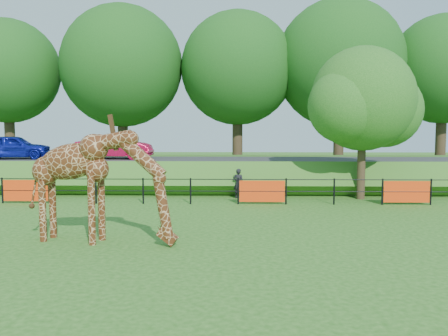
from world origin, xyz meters
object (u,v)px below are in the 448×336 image
Objects in this scene: giraffe at (101,186)px; car_red at (115,147)px; car_blue at (14,147)px; tree_east at (365,103)px; visitor at (238,183)px.

car_red is (-2.84, 13.36, 0.47)m from giraffe.
tree_east reaches higher than car_blue.
car_red is at bearing 114.09° from giraffe.
car_red is 13.49m from tree_east.
car_blue is at bearing 165.00° from tree_east.
visitor is (12.34, -4.81, -1.40)m from car_blue.
car_blue reaches higher than visitor.
car_red is 0.60× the size of tree_east.
car_blue is at bearing 94.49° from car_red.
car_red is (5.56, 0.13, 0.01)m from car_blue.
giraffe is at bearing -155.68° from car_blue.
visitor is at bearing 76.98° from giraffe.
tree_east is (9.52, 8.43, 2.67)m from giraffe.
visitor is 0.20× the size of tree_east.
tree_east is (5.58, 0.01, 3.60)m from visitor.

